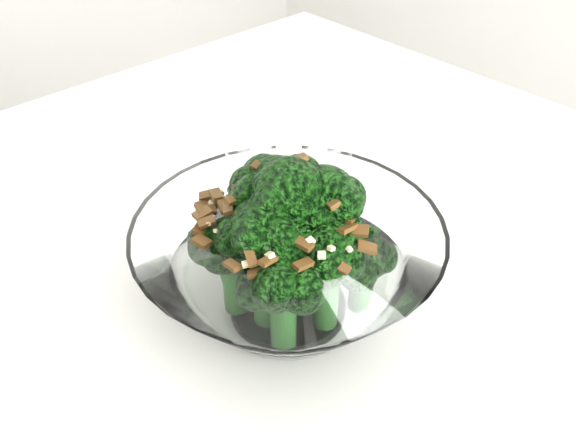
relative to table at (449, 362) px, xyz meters
The scene contains 2 objects.
table is the anchor object (origin of this frame).
broccoli_dish 0.19m from the table, 139.09° to the right, with size 0.24×0.24×0.15m.
Camera 1 is at (0.03, -0.38, 1.13)m, focal length 40.00 mm.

